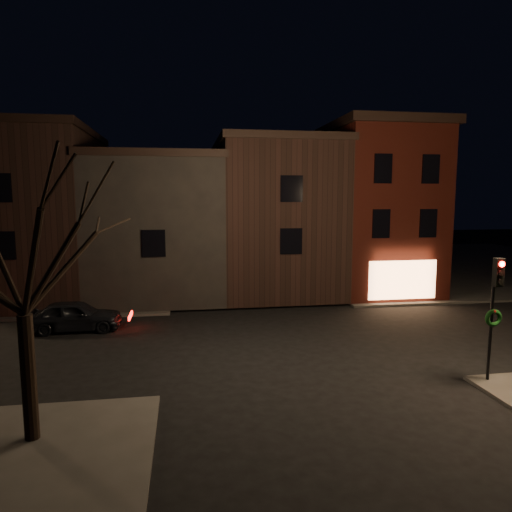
{
  "coord_description": "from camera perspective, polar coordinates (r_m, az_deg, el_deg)",
  "views": [
    {
      "loc": [
        -4.16,
        -18.4,
        6.07
      ],
      "look_at": [
        -0.71,
        3.56,
        3.2
      ],
      "focal_mm": 32.0,
      "sensor_mm": 36.0,
      "label": 1
    }
  ],
  "objects": [
    {
      "name": "traffic_signal",
      "position": [
        16.49,
        27.71,
        -4.91
      ],
      "size": [
        0.58,
        0.38,
        4.05
      ],
      "color": "black",
      "rests_on": "sidewalk_near_right"
    },
    {
      "name": "ground",
      "position": [
        19.82,
        3.69,
        -10.5
      ],
      "size": [
        120.0,
        120.0,
        0.0
      ],
      "primitive_type": "plane",
      "color": "black",
      "rests_on": "ground"
    },
    {
      "name": "row_building_c",
      "position": [
        30.24,
        -26.01,
        4.75
      ],
      "size": [
        7.3,
        10.3,
        9.9
      ],
      "color": "black",
      "rests_on": "ground"
    },
    {
      "name": "parked_car_a",
      "position": [
        22.56,
        -21.71,
        -6.93
      ],
      "size": [
        4.15,
        1.69,
        1.41
      ],
      "primitive_type": "imported",
      "rotation": [
        0.0,
        0.0,
        1.58
      ],
      "color": "black",
      "rests_on": "ground"
    },
    {
      "name": "sidewalk_far_right",
      "position": [
        45.76,
        23.05,
        -0.78
      ],
      "size": [
        30.0,
        30.0,
        0.12
      ],
      "primitive_type": "cube",
      "color": "#2D2B28",
      "rests_on": "ground"
    },
    {
      "name": "corner_building",
      "position": [
        30.42,
        14.72,
        5.85
      ],
      "size": [
        6.5,
        8.5,
        10.5
      ],
      "color": "#42120B",
      "rests_on": "ground"
    },
    {
      "name": "row_building_b",
      "position": [
        29.0,
        -12.08,
        3.76
      ],
      "size": [
        7.8,
        10.3,
        8.4
      ],
      "color": "black",
      "rests_on": "ground"
    },
    {
      "name": "row_building_a",
      "position": [
        29.47,
        2.16,
        4.95
      ],
      "size": [
        7.3,
        10.3,
        9.4
      ],
      "color": "black",
      "rests_on": "ground"
    },
    {
      "name": "bare_tree_left",
      "position": [
        12.05,
        -27.56,
        3.5
      ],
      "size": [
        5.6,
        5.6,
        7.5
      ],
      "color": "black",
      "rests_on": "sidewalk_near_left"
    }
  ]
}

